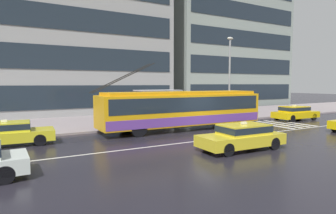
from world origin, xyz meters
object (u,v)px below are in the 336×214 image
object	(u,v)px
bus_shelter	(157,98)
pedestrian_approaching_curb	(138,103)
taxi_oncoming_near	(242,136)
pedestrian_at_shelter	(131,106)
taxi_ahead_of_bus	(295,112)
pedestrian_walking_past	(111,104)
taxi_queued_behind_bus	(7,133)
street_lamp	(230,71)
trolleybus	(183,109)

from	to	relation	value
bus_shelter	pedestrian_approaching_curb	bearing A→B (deg)	179.93
taxi_oncoming_near	pedestrian_at_shelter	bearing A→B (deg)	104.65
taxi_ahead_of_bus	pedestrian_walking_past	distance (m)	16.39
bus_shelter	pedestrian_at_shelter	size ratio (longest dim) A/B	1.83
taxi_queued_behind_bus	pedestrian_at_shelter	xyz separation A→B (m)	(7.90, 2.16, 1.00)
pedestrian_walking_past	street_lamp	bearing A→B (deg)	-5.09
pedestrian_at_shelter	bus_shelter	bearing A→B (deg)	26.84
trolleybus	pedestrian_approaching_curb	distance (m)	4.12
taxi_queued_behind_bus	taxi_ahead_of_bus	world-z (taller)	same
trolleybus	taxi_oncoming_near	bearing A→B (deg)	-96.80
pedestrian_at_shelter	pedestrian_walking_past	size ratio (longest dim) A/B	0.98
taxi_queued_behind_bus	street_lamp	distance (m)	17.82
trolleybus	pedestrian_walking_past	bearing A→B (deg)	143.39
taxi_oncoming_near	pedestrian_walking_past	world-z (taller)	pedestrian_walking_past
bus_shelter	pedestrian_at_shelter	bearing A→B (deg)	-153.16
pedestrian_at_shelter	pedestrian_approaching_curb	bearing A→B (deg)	51.12
taxi_queued_behind_bus	pedestrian_approaching_curb	world-z (taller)	pedestrian_approaching_curb
pedestrian_at_shelter	pedestrian_approaching_curb	size ratio (longest dim) A/B	0.99
trolleybus	taxi_queued_behind_bus	bearing A→B (deg)	179.96
pedestrian_approaching_curb	trolleybus	bearing A→B (deg)	-61.13
pedestrian_walking_past	street_lamp	size ratio (longest dim) A/B	0.28
taxi_oncoming_near	bus_shelter	world-z (taller)	bus_shelter
pedestrian_walking_past	taxi_oncoming_near	bearing A→B (deg)	-70.68
taxi_ahead_of_bus	pedestrian_approaching_curb	world-z (taller)	pedestrian_approaching_curb
trolleybus	pedestrian_at_shelter	xyz separation A→B (m)	(-3.14, 2.17, 0.19)
bus_shelter	pedestrian_approaching_curb	size ratio (longest dim) A/B	1.82
bus_shelter	pedestrian_approaching_curb	world-z (taller)	bus_shelter
pedestrian_at_shelter	pedestrian_walking_past	xyz separation A→B (m)	(-1.15, 1.01, 0.08)
taxi_ahead_of_bus	taxi_queued_behind_bus	bearing A→B (deg)	178.79
taxi_ahead_of_bus	bus_shelter	xyz separation A→B (m)	(-11.97, 4.07, 1.45)
taxi_oncoming_near	pedestrian_approaching_curb	bearing A→B (deg)	96.51
taxi_ahead_of_bus	pedestrian_walking_past	xyz separation A→B (m)	(-15.94, 3.66, 1.08)
bus_shelter	trolleybus	bearing A→B (deg)	-84.96
taxi_oncoming_near	pedestrian_approaching_curb	size ratio (longest dim) A/B	2.26
taxi_queued_behind_bus	pedestrian_at_shelter	world-z (taller)	pedestrian_at_shelter
trolleybus	street_lamp	size ratio (longest dim) A/B	1.75
taxi_queued_behind_bus	street_lamp	bearing A→B (deg)	7.37
trolleybus	bus_shelter	distance (m)	3.67
trolleybus	street_lamp	distance (m)	7.23
pedestrian_at_shelter	street_lamp	xyz separation A→B (m)	(9.39, 0.07, 2.67)
trolleybus	taxi_queued_behind_bus	world-z (taller)	trolleybus
bus_shelter	taxi_ahead_of_bus	bearing A→B (deg)	-18.77
pedestrian_at_shelter	taxi_queued_behind_bus	bearing A→B (deg)	-164.68
trolleybus	taxi_ahead_of_bus	size ratio (longest dim) A/B	2.90
pedestrian_at_shelter	taxi_oncoming_near	bearing A→B (deg)	-75.35
trolleybus	taxi_queued_behind_bus	distance (m)	11.07
street_lamp	bus_shelter	bearing A→B (deg)	168.36
taxi_oncoming_near	bus_shelter	distance (m)	10.46
taxi_ahead_of_bus	pedestrian_walking_past	bearing A→B (deg)	167.08
taxi_queued_behind_bus	pedestrian_approaching_curb	size ratio (longest dim) A/B	2.33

